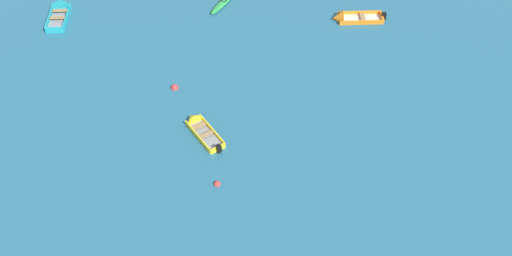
{
  "coord_description": "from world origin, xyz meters",
  "views": [
    {
      "loc": [
        1.25,
        -1.28,
        24.57
      ],
      "look_at": [
        0.0,
        22.98,
        0.15
      ],
      "focal_mm": 42.59,
      "sensor_mm": 36.0,
      "label": 1
    }
  ],
  "objects_px": {
    "kayak_green_far_left": "(224,2)",
    "mooring_buoy_near_foreground": "(217,184)",
    "rowboat_yellow_outer_left": "(198,126)",
    "rowboat_orange_back_row_center": "(347,18)",
    "rowboat_turquoise_midfield_left": "(61,10)",
    "mooring_buoy_between_boats_left": "(175,88)"
  },
  "relations": [
    {
      "from": "rowboat_turquoise_midfield_left",
      "to": "kayak_green_far_left",
      "type": "xyz_separation_m",
      "value": [
        11.34,
        1.7,
        -0.03
      ]
    },
    {
      "from": "rowboat_orange_back_row_center",
      "to": "mooring_buoy_between_boats_left",
      "type": "bearing_deg",
      "value": -144.79
    },
    {
      "from": "kayak_green_far_left",
      "to": "mooring_buoy_between_boats_left",
      "type": "xyz_separation_m",
      "value": [
        -2.18,
        -9.25,
        -0.16
      ]
    },
    {
      "from": "rowboat_orange_back_row_center",
      "to": "kayak_green_far_left",
      "type": "relative_size",
      "value": 1.13
    },
    {
      "from": "rowboat_yellow_outer_left",
      "to": "mooring_buoy_between_boats_left",
      "type": "distance_m",
      "value": 3.84
    },
    {
      "from": "kayak_green_far_left",
      "to": "mooring_buoy_between_boats_left",
      "type": "distance_m",
      "value": 9.5
    },
    {
      "from": "rowboat_yellow_outer_left",
      "to": "kayak_green_far_left",
      "type": "distance_m",
      "value": 12.61
    },
    {
      "from": "rowboat_orange_back_row_center",
      "to": "rowboat_turquoise_midfield_left",
      "type": "relative_size",
      "value": 1.06
    },
    {
      "from": "mooring_buoy_between_boats_left",
      "to": "rowboat_turquoise_midfield_left",
      "type": "bearing_deg",
      "value": 140.49
    },
    {
      "from": "rowboat_yellow_outer_left",
      "to": "kayak_green_far_left",
      "type": "xyz_separation_m",
      "value": [
        0.32,
        12.6,
        0.0
      ]
    },
    {
      "from": "rowboat_yellow_outer_left",
      "to": "mooring_buoy_between_boats_left",
      "type": "height_order",
      "value": "rowboat_yellow_outer_left"
    },
    {
      "from": "rowboat_orange_back_row_center",
      "to": "kayak_green_far_left",
      "type": "xyz_separation_m",
      "value": [
        -8.74,
        1.54,
        0.0
      ]
    },
    {
      "from": "rowboat_yellow_outer_left",
      "to": "rowboat_turquoise_midfield_left",
      "type": "bearing_deg",
      "value": 135.32
    },
    {
      "from": "rowboat_orange_back_row_center",
      "to": "mooring_buoy_between_boats_left",
      "type": "xyz_separation_m",
      "value": [
        -10.93,
        -7.71,
        -0.15
      ]
    },
    {
      "from": "kayak_green_far_left",
      "to": "mooring_buoy_near_foreground",
      "type": "xyz_separation_m",
      "value": [
        1.15,
        -16.7,
        -0.16
      ]
    },
    {
      "from": "kayak_green_far_left",
      "to": "mooring_buoy_between_boats_left",
      "type": "relative_size",
      "value": 7.08
    },
    {
      "from": "mooring_buoy_near_foreground",
      "to": "rowboat_orange_back_row_center",
      "type": "bearing_deg",
      "value": 63.38
    },
    {
      "from": "rowboat_turquoise_midfield_left",
      "to": "mooring_buoy_near_foreground",
      "type": "relative_size",
      "value": 9.54
    },
    {
      "from": "kayak_green_far_left",
      "to": "mooring_buoy_between_boats_left",
      "type": "bearing_deg",
      "value": -103.29
    },
    {
      "from": "mooring_buoy_between_boats_left",
      "to": "rowboat_yellow_outer_left",
      "type": "bearing_deg",
      "value": -60.89
    },
    {
      "from": "rowboat_turquoise_midfield_left",
      "to": "kayak_green_far_left",
      "type": "distance_m",
      "value": 11.47
    },
    {
      "from": "rowboat_yellow_outer_left",
      "to": "rowboat_orange_back_row_center",
      "type": "distance_m",
      "value": 14.3
    }
  ]
}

